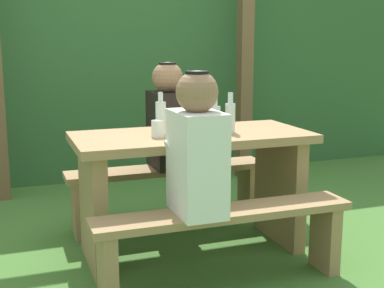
# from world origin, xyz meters

# --- Properties ---
(ground_plane) EXTENTS (12.00, 12.00, 0.00)m
(ground_plane) POSITION_xyz_m (0.00, 0.00, 0.00)
(ground_plane) COLOR #457331
(hedge_backdrop) EXTENTS (6.40, 0.72, 2.15)m
(hedge_backdrop) POSITION_xyz_m (0.00, 2.24, 1.07)
(hedge_backdrop) COLOR #315D30
(hedge_backdrop) RESTS_ON ground_plane
(pergola_post_right) EXTENTS (0.12, 0.12, 2.27)m
(pergola_post_right) POSITION_xyz_m (1.09, 1.57, 1.14)
(pergola_post_right) COLOR brown
(pergola_post_right) RESTS_ON ground_plane
(picnic_table) EXTENTS (1.40, 0.64, 0.74)m
(picnic_table) POSITION_xyz_m (0.00, 0.00, 0.51)
(picnic_table) COLOR #9E7A51
(picnic_table) RESTS_ON ground_plane
(bench_near) EXTENTS (1.40, 0.24, 0.42)m
(bench_near) POSITION_xyz_m (0.00, -0.50, 0.31)
(bench_near) COLOR #9E7A51
(bench_near) RESTS_ON ground_plane
(bench_far) EXTENTS (1.40, 0.24, 0.42)m
(bench_far) POSITION_xyz_m (0.00, 0.50, 0.31)
(bench_far) COLOR #9E7A51
(bench_far) RESTS_ON ground_plane
(person_white_shirt) EXTENTS (0.25, 0.35, 0.72)m
(person_white_shirt) POSITION_xyz_m (-0.16, -0.50, 0.76)
(person_white_shirt) COLOR white
(person_white_shirt) RESTS_ON bench_near
(person_black_coat) EXTENTS (0.25, 0.35, 0.72)m
(person_black_coat) POSITION_xyz_m (0.01, 0.50, 0.76)
(person_black_coat) COLOR black
(person_black_coat) RESTS_ON bench_far
(drinking_glass) EXTENTS (0.07, 0.07, 0.10)m
(drinking_glass) POSITION_xyz_m (-0.23, -0.05, 0.79)
(drinking_glass) COLOR silver
(drinking_glass) RESTS_ON picnic_table
(bottle_left) EXTENTS (0.06, 0.06, 0.25)m
(bottle_left) POSITION_xyz_m (-0.18, 0.04, 0.85)
(bottle_left) COLOR silver
(bottle_left) RESTS_ON picnic_table
(bottle_right) EXTENTS (0.06, 0.06, 0.24)m
(bottle_right) POSITION_xyz_m (0.22, -0.05, 0.84)
(bottle_right) COLOR silver
(bottle_right) RESTS_ON picnic_table
(bottle_center) EXTENTS (0.07, 0.07, 0.23)m
(bottle_center) POSITION_xyz_m (0.12, -0.05, 0.83)
(bottle_center) COLOR silver
(bottle_center) RESTS_ON picnic_table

